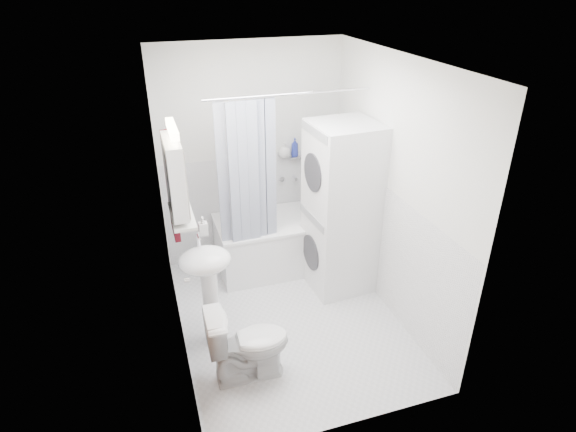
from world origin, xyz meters
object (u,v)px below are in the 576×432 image
object	(u,v)px
sink	(207,275)
toilet	(248,343)
bathtub	(287,239)
washer_dryer	(341,209)

from	to	relation	value
sink	toilet	distance (m)	0.67
bathtub	sink	size ratio (longest dim) A/B	1.48
bathtub	sink	xyz separation A→B (m)	(-1.03, -1.00, 0.38)
sink	washer_dryer	bearing A→B (deg)	18.77
washer_dryer	toilet	xyz separation A→B (m)	(-1.21, -0.99, -0.55)
bathtub	washer_dryer	size ratio (longest dim) A/B	0.88
washer_dryer	toilet	distance (m)	1.66
washer_dryer	sink	bearing A→B (deg)	-164.89
washer_dryer	toilet	bearing A→B (deg)	-144.29
sink	washer_dryer	distance (m)	1.52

